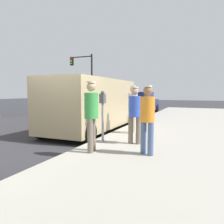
# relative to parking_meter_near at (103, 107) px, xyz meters

# --- Properties ---
(ground_plane) EXTENTS (80.00, 80.00, 0.00)m
(ground_plane) POSITION_rel_parking_meter_near_xyz_m (-1.35, -0.20, -1.18)
(ground_plane) COLOR #2D2D33
(sidewalk_slab) EXTENTS (5.00, 32.00, 0.15)m
(sidewalk_slab) POSITION_rel_parking_meter_near_xyz_m (2.15, -0.20, -1.11)
(sidewalk_slab) COLOR #9E998E
(sidewalk_slab) RESTS_ON ground
(parking_meter_near) EXTENTS (0.14, 0.18, 1.52)m
(parking_meter_near) POSITION_rel_parking_meter_near_xyz_m (0.00, 0.00, 0.00)
(parking_meter_near) COLOR gray
(parking_meter_near) RESTS_ON sidewalk_slab
(parking_meter_far) EXTENTS (0.14, 0.18, 1.52)m
(parking_meter_far) POSITION_rel_parking_meter_near_xyz_m (0.00, 5.23, 0.00)
(parking_meter_far) COLOR gray
(parking_meter_far) RESTS_ON sidewalk_slab
(pedestrian_in_blue) EXTENTS (0.36, 0.34, 1.63)m
(pedestrian_in_blue) POSITION_rel_parking_meter_near_xyz_m (0.96, 0.10, -0.10)
(pedestrian_in_blue) COLOR #726656
(pedestrian_in_blue) RESTS_ON sidewalk_slab
(pedestrian_in_green) EXTENTS (0.34, 0.36, 1.74)m
(pedestrian_in_green) POSITION_rel_parking_meter_near_xyz_m (0.22, -1.11, -0.03)
(pedestrian_in_green) COLOR #726656
(pedestrian_in_green) RESTS_ON sidewalk_slab
(pedestrian_in_orange) EXTENTS (0.34, 0.34, 1.63)m
(pedestrian_in_orange) POSITION_rel_parking_meter_near_xyz_m (1.54, -0.82, -0.10)
(pedestrian_in_orange) COLOR #4C608C
(pedestrian_in_orange) RESTS_ON sidewalk_slab
(pedestrian_in_gray) EXTENTS (0.34, 0.35, 1.71)m
(pedestrian_in_gray) POSITION_rel_parking_meter_near_xyz_m (0.42, 1.65, -0.05)
(pedestrian_in_gray) COLOR beige
(pedestrian_in_gray) RESTS_ON sidewalk_slab
(parked_van) EXTENTS (2.14, 5.21, 2.15)m
(parked_van) POSITION_rel_parking_meter_near_xyz_m (-1.50, 2.22, -0.03)
(parked_van) COLOR tan
(parked_van) RESTS_ON ground
(parked_sedan_ahead) EXTENTS (2.00, 4.43, 1.65)m
(parked_sedan_ahead) POSITION_rel_parking_meter_near_xyz_m (-1.66, 10.53, -0.43)
(parked_sedan_ahead) COLOR navy
(parked_sedan_ahead) RESTS_ON ground
(traffic_light_corner) EXTENTS (2.48, 0.42, 5.20)m
(traffic_light_corner) POSITION_rel_parking_meter_near_xyz_m (-7.86, 12.48, 2.34)
(traffic_light_corner) COLOR black
(traffic_light_corner) RESTS_ON ground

